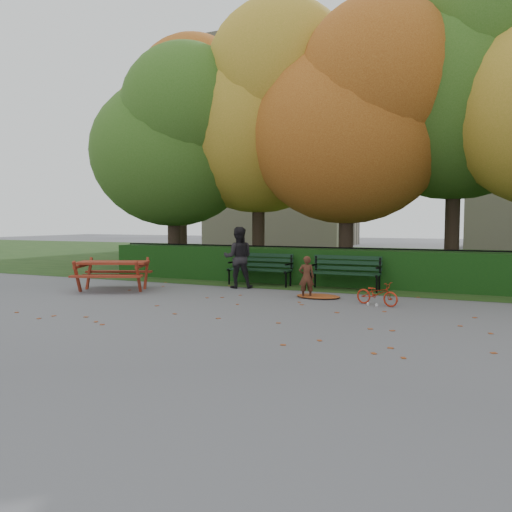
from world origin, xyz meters
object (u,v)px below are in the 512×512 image
at_px(adult, 238,257).
at_px(bicycle, 377,294).
at_px(bench_right, 346,270).
at_px(child, 306,277).
at_px(picnic_table, 113,268).
at_px(tree_c, 357,119).
at_px(tree_b, 265,114).
at_px(tree_f, 185,128).
at_px(bench_left, 261,266).
at_px(tree_a, 177,140).
at_px(tree_d, 470,78).

height_order(adult, bicycle, adult).
bearing_deg(bench_right, child, -104.95).
bearing_deg(picnic_table, tree_c, 19.38).
relative_size(tree_c, adult, 4.90).
xyz_separation_m(tree_b, bicycle, (4.72, -5.15, -5.15)).
height_order(tree_c, tree_f, tree_f).
relative_size(bench_left, adult, 1.10).
height_order(tree_a, tree_b, tree_b).
distance_m(tree_b, bicycle, 8.68).
xyz_separation_m(tree_c, bench_right, (0.27, -2.26, -4.30)).
bearing_deg(bench_left, bicycle, -30.52).
height_order(bench_left, bench_right, same).
bearing_deg(picnic_table, child, -15.03).
bearing_deg(bench_left, tree_d, 34.26).
distance_m(tree_b, bench_right, 6.76).
height_order(tree_b, bench_left, tree_b).
relative_size(bench_right, picnic_table, 0.83).
bearing_deg(tree_f, bicycle, -39.09).
bearing_deg(bench_left, picnic_table, -140.17).
height_order(tree_a, bicycle, tree_a).
distance_m(tree_b, tree_c, 3.42).
distance_m(tree_c, tree_f, 8.66).
height_order(bench_left, child, child).
xyz_separation_m(tree_c, tree_f, (-7.97, 3.28, 0.87)).
relative_size(tree_f, picnic_table, 4.23).
distance_m(tree_a, tree_c, 6.04).
bearing_deg(adult, tree_a, -60.82).
distance_m(tree_b, picnic_table, 7.62).
relative_size(tree_d, adult, 5.87).
bearing_deg(tree_d, tree_f, 169.67).
distance_m(bench_right, adult, 2.84).
xyz_separation_m(tree_d, adult, (-5.49, -4.33, -5.17)).
bearing_deg(adult, picnic_table, 8.46).
xyz_separation_m(tree_b, bench_right, (3.54, -3.04, -4.88)).
xyz_separation_m(bench_left, child, (1.92, -1.81, -0.03)).
xyz_separation_m(tree_c, child, (-0.22, -4.07, -4.33)).
relative_size(tree_c, bicycle, 8.36).
height_order(child, adult, adult).
bearing_deg(tree_a, child, -32.41).
bearing_deg(bicycle, tree_d, 2.82).
bearing_deg(tree_d, bench_right, -128.23).
height_order(tree_a, adult, tree_a).
distance_m(tree_a, tree_d, 9.33).
distance_m(tree_d, adult, 8.69).
relative_size(tree_b, tree_c, 1.10).
bearing_deg(tree_b, tree_f, 152.01).
relative_size(tree_a, child, 7.59).
distance_m(picnic_table, bicycle, 6.65).
relative_size(tree_d, child, 9.72).
distance_m(tree_c, child, 5.95).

